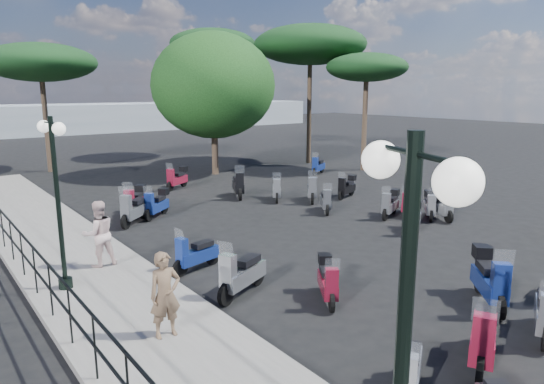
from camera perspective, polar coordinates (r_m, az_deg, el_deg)
ground at (r=15.03m, az=5.42°, el=-5.89°), size 120.00×120.00×0.00m
sidewalk at (r=14.57m, az=-22.68°, el=-7.07°), size 3.00×30.00×0.15m
railing at (r=13.90m, az=-27.92°, el=-4.89°), size 0.04×26.04×1.10m
lamp_post_0 at (r=3.93m, az=14.96°, el=-20.12°), size 0.65×1.17×4.19m
lamp_post_1 at (r=11.62m, az=-23.95°, el=-0.11°), size 0.37×1.14×3.89m
woman at (r=9.18m, az=-12.46°, el=-11.71°), size 0.62×0.43×1.61m
pedestrian_far at (r=13.11m, az=-19.71°, el=-4.64°), size 0.83×0.65×1.71m
scooter_1 at (r=8.06m, az=15.83°, el=-19.75°), size 1.33×0.91×1.20m
scooter_2 at (r=11.11m, az=-3.64°, el=-9.68°), size 1.71×0.91×1.44m
scooter_3 at (r=12.71m, az=-8.96°, el=-7.30°), size 1.55×0.61×1.25m
scooter_4 at (r=18.50m, az=-15.80°, el=-1.18°), size 1.31×1.43×1.41m
scooter_5 at (r=17.42m, az=-15.90°, el=-2.07°), size 1.48×1.26×1.45m
scooter_6 at (r=9.20m, az=23.59°, el=-15.47°), size 1.71×1.02×1.48m
scooter_7 at (r=11.61m, az=24.24°, el=-9.46°), size 1.44×1.47×1.50m
scooter_8 at (r=10.92m, az=6.59°, el=-10.44°), size 0.99×1.29×1.19m
scooter_9 at (r=18.20m, az=-13.41°, el=-1.42°), size 1.36×1.10×1.28m
scooter_10 at (r=23.17m, az=-11.10°, el=1.56°), size 1.48×1.01×1.31m
scooter_13 at (r=16.57m, az=16.46°, el=-2.97°), size 1.37×0.95×1.22m
scooter_14 at (r=18.52m, az=6.33°, el=-1.11°), size 1.02×1.29×1.23m
scooter_15 at (r=20.26m, az=4.72°, el=0.24°), size 1.22×1.42×1.41m
scooter_16 at (r=20.99m, az=-3.98°, el=0.75°), size 1.03×1.71×1.49m
scooter_18 at (r=18.24m, az=13.72°, el=-1.44°), size 1.48×0.81×1.25m
scooter_19 at (r=18.48m, az=19.27°, el=-1.64°), size 0.92×1.52×1.32m
scooter_20 at (r=20.41m, az=0.56°, el=0.37°), size 1.11×1.37×1.29m
scooter_23 at (r=18.67m, az=15.48°, el=-1.40°), size 1.28×0.97×1.20m
scooter_24 at (r=18.50m, az=18.05°, el=-1.54°), size 1.24×1.13×1.22m
scooter_25 at (r=21.13m, az=8.79°, el=0.54°), size 1.46×0.73×1.21m
scooter_26 at (r=26.76m, az=5.45°, el=3.01°), size 1.49×0.89×1.29m
broadleaf_tree at (r=26.67m, az=-6.91°, el=12.31°), size 6.61×6.61×7.60m
pine_0 at (r=33.89m, az=-7.00°, el=16.85°), size 5.71×5.71×8.55m
pine_1 at (r=30.85m, az=4.52°, el=16.85°), size 6.89×6.89×8.46m
pine_2 at (r=30.06m, az=-25.60°, el=13.56°), size 5.98×5.98×7.08m
pine_3 at (r=28.39m, az=11.08°, el=14.13°), size 4.58×4.58×6.60m
distant_hills at (r=56.39m, az=-27.62°, el=7.49°), size 70.00×8.00×3.00m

